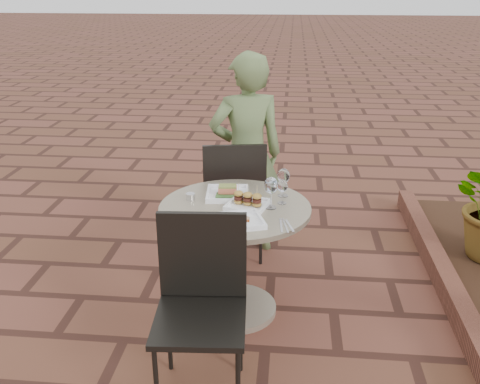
# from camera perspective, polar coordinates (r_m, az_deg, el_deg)

# --- Properties ---
(ground) EXTENTS (60.00, 60.00, 0.00)m
(ground) POSITION_cam_1_polar(r_m,az_deg,el_deg) (3.58, -3.76, -11.83)
(ground) COLOR brown
(ground) RESTS_ON ground
(cafe_table) EXTENTS (0.90, 0.90, 0.73)m
(cafe_table) POSITION_cam_1_polar(r_m,az_deg,el_deg) (3.26, -0.53, -5.47)
(cafe_table) COLOR gray
(cafe_table) RESTS_ON ground
(chair_far) EXTENTS (0.51, 0.51, 0.93)m
(chair_far) POSITION_cam_1_polar(r_m,az_deg,el_deg) (3.86, -0.65, 0.08)
(chair_far) COLOR black
(chair_far) RESTS_ON ground
(chair_near) EXTENTS (0.47, 0.47, 0.93)m
(chair_near) POSITION_cam_1_polar(r_m,az_deg,el_deg) (2.67, -4.15, -10.62)
(chair_near) COLOR black
(chair_near) RESTS_ON ground
(diner) EXTENTS (0.64, 0.52, 1.52)m
(diner) POSITION_cam_1_polar(r_m,az_deg,el_deg) (3.96, 0.69, 3.90)
(diner) COLOR #546839
(diner) RESTS_ON ground
(plate_salmon) EXTENTS (0.28, 0.28, 0.07)m
(plate_salmon) POSITION_cam_1_polar(r_m,az_deg,el_deg) (3.29, -1.34, -0.11)
(plate_salmon) COLOR white
(plate_salmon) RESTS_ON cafe_table
(plate_sliders) EXTENTS (0.28, 0.28, 0.14)m
(plate_sliders) POSITION_cam_1_polar(r_m,az_deg,el_deg) (3.14, 0.82, -1.05)
(plate_sliders) COLOR white
(plate_sliders) RESTS_ON cafe_table
(plate_tuna) EXTENTS (0.30, 0.30, 0.03)m
(plate_tuna) POSITION_cam_1_polar(r_m,az_deg,el_deg) (2.94, 0.10, -3.07)
(plate_tuna) COLOR white
(plate_tuna) RESTS_ON cafe_table
(wine_glass_right) EXTENTS (0.08, 0.08, 0.19)m
(wine_glass_right) POSITION_cam_1_polar(r_m,az_deg,el_deg) (3.09, 3.34, 0.62)
(wine_glass_right) COLOR white
(wine_glass_right) RESTS_ON cafe_table
(wine_glass_mid) EXTENTS (0.06, 0.06, 0.15)m
(wine_glass_mid) POSITION_cam_1_polar(r_m,az_deg,el_deg) (3.16, 4.54, 0.57)
(wine_glass_mid) COLOR white
(wine_glass_mid) RESTS_ON cafe_table
(wine_glass_far) EXTENTS (0.08, 0.08, 0.18)m
(wine_glass_far) POSITION_cam_1_polar(r_m,az_deg,el_deg) (3.27, 4.67, 1.64)
(wine_glass_far) COLOR white
(wine_glass_far) RESTS_ON cafe_table
(steel_ramekin) EXTENTS (0.06, 0.06, 0.04)m
(steel_ramekin) POSITION_cam_1_polar(r_m,az_deg,el_deg) (3.25, -5.31, -0.49)
(steel_ramekin) COLOR silver
(steel_ramekin) RESTS_ON cafe_table
(cutlery_set) EXTENTS (0.12, 0.20, 0.00)m
(cutlery_set) POSITION_cam_1_polar(r_m,az_deg,el_deg) (2.92, 4.86, -3.58)
(cutlery_set) COLOR silver
(cutlery_set) RESTS_ON cafe_table
(planter_curb) EXTENTS (0.12, 3.00, 0.15)m
(planter_curb) POSITION_cam_1_polar(r_m,az_deg,el_deg) (3.91, 21.15, -9.00)
(planter_curb) COLOR brown
(planter_curb) RESTS_ON ground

